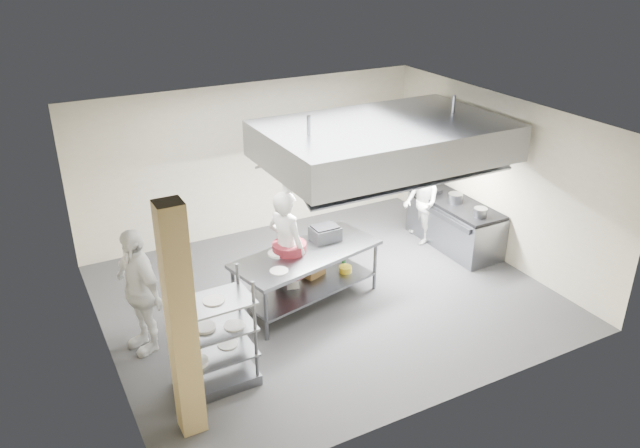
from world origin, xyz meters
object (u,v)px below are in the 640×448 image
cooking_range (455,225)px  chef_plating (139,290)px  pass_rack (213,335)px  chef_head (286,248)px  stockpot (455,198)px  chef_line (421,203)px  griddle (325,234)px  island (307,277)px

cooking_range → chef_plating: chef_plating is taller
pass_rack → chef_head: bearing=39.0°
pass_rack → stockpot: pass_rack is taller
chef_line → griddle: size_ratio=3.49×
cooking_range → griddle: bearing=-175.5°
stockpot → island: bearing=-171.6°
cooking_range → griddle: (-2.96, -0.23, 0.60)m
island → cooking_range: island is taller
island → pass_rack: pass_rack is taller
island → chef_head: bearing=134.9°
chef_line → chef_plating: bearing=-62.4°
island → pass_rack: 2.41m
chef_line → cooking_range: bearing=63.3°
island → pass_rack: bearing=-160.2°
chef_plating → stockpot: (6.03, 0.49, 0.04)m
pass_rack → chef_head: chef_head is taller
chef_line → chef_plating: chef_plating is taller
pass_rack → chef_line: 5.45m
cooking_range → chef_head: size_ratio=1.02×
cooking_range → chef_head: chef_head is taller
chef_head → chef_plating: (-2.37, -0.17, -0.02)m
cooking_range → chef_head: 3.76m
cooking_range → chef_line: 0.77m
island → griddle: size_ratio=5.30×
stockpot → cooking_range: bearing=-5.9°
chef_line → griddle: (-2.48, -0.71, 0.22)m
cooking_range → island: bearing=-171.8°
chef_plating → stockpot: chef_plating is taller
griddle → stockpot: (2.91, 0.24, -0.03)m
chef_plating → stockpot: 6.05m
chef_plating → griddle: 3.13m
island → chef_head: (-0.27, 0.17, 0.52)m
chef_line → stockpot: (0.43, -0.47, 0.19)m
island → cooking_range: (3.43, 0.50, -0.04)m
island → chef_head: chef_head is taller
island → chef_line: (2.95, 0.97, 0.34)m
pass_rack → chef_line: size_ratio=0.99×
island → stockpot: size_ratio=9.03×
chef_head → griddle: bearing=-105.6°
cooking_range → chef_line: (-0.48, 0.47, 0.38)m
chef_head → chef_line: size_ratio=1.22×
pass_rack → stockpot: bearing=17.2°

